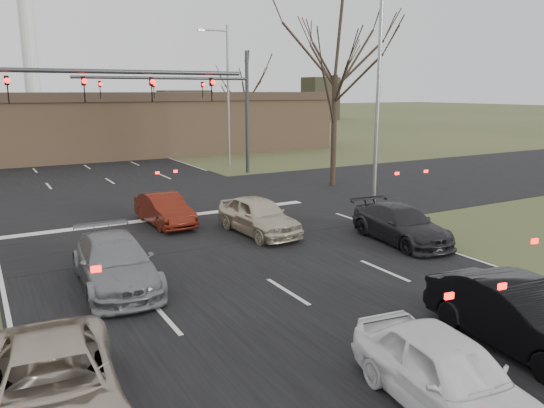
{
  "coord_description": "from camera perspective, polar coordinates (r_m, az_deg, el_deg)",
  "views": [
    {
      "loc": [
        -7.22,
        -8.8,
        5.49
      ],
      "look_at": [
        0.79,
        5.26,
        2.0
      ],
      "focal_mm": 35.0,
      "sensor_mm": 36.0,
      "label": 1
    }
  ],
  "objects": [
    {
      "name": "ground",
      "position": [
        12.64,
        8.98,
        -13.74
      ],
      "size": [
        360.0,
        360.0,
        0.0
      ],
      "primitive_type": "plane",
      "color": "#434B28",
      "rests_on": "ground"
    },
    {
      "name": "road_main",
      "position": [
        69.39,
        -23.78,
        6.61
      ],
      "size": [
        14.0,
        300.0,
        0.02
      ],
      "primitive_type": "cube",
      "color": "black",
      "rests_on": "ground"
    },
    {
      "name": "road_cross",
      "position": [
        25.47,
        -12.5,
        -0.54
      ],
      "size": [
        200.0,
        14.0,
        0.02
      ],
      "primitive_type": "cube",
      "color": "black",
      "rests_on": "ground"
    },
    {
      "name": "building",
      "position": [
        47.78,
        -18.69,
        8.14
      ],
      "size": [
        42.4,
        10.4,
        5.3
      ],
      "color": "#8F6B4D",
      "rests_on": "ground"
    },
    {
      "name": "mast_arm_near",
      "position": [
        21.89,
        -24.86,
        9.97
      ],
      "size": [
        12.12,
        0.24,
        8.0
      ],
      "color": "#383A3D",
      "rests_on": "ground"
    },
    {
      "name": "mast_arm_far",
      "position": [
        34.51,
        -6.96,
        11.29
      ],
      "size": [
        11.12,
        0.24,
        8.0
      ],
      "color": "#383A3D",
      "rests_on": "ground"
    },
    {
      "name": "streetlight_right_near",
      "position": [
        24.71,
        11.05,
        12.17
      ],
      "size": [
        2.34,
        0.25,
        10.0
      ],
      "color": "gray",
      "rests_on": "ground"
    },
    {
      "name": "streetlight_right_far",
      "position": [
        39.44,
        -4.99,
        12.26
      ],
      "size": [
        2.34,
        0.25,
        10.0
      ],
      "color": "gray",
      "rests_on": "ground"
    },
    {
      "name": "tree_right_near",
      "position": [
        30.96,
        6.94,
        18.4
      ],
      "size": [
        6.9,
        6.9,
        11.5
      ],
      "color": "black",
      "rests_on": "ground"
    },
    {
      "name": "tree_right_far",
      "position": [
        49.14,
        -2.86,
        13.85
      ],
      "size": [
        5.4,
        5.4,
        9.0
      ],
      "color": "black",
      "rests_on": "ground"
    },
    {
      "name": "car_silver_suv",
      "position": [
        10.01,
        -22.56,
        -17.7
      ],
      "size": [
        2.64,
        4.93,
        1.31
      ],
      "primitive_type": "imported",
      "rotation": [
        0.0,
        0.0,
        -0.1
      ],
      "color": "#B5A792",
      "rests_on": "ground"
    },
    {
      "name": "car_white_sedan",
      "position": [
        10.02,
        18.37,
        -17.0
      ],
      "size": [
        2.17,
        4.32,
        1.41
      ],
      "primitive_type": "imported",
      "rotation": [
        0.0,
        0.0,
        -0.13
      ],
      "color": "white",
      "rests_on": "ground"
    },
    {
      "name": "car_black_hatch",
      "position": [
        12.75,
        25.25,
        -10.9
      ],
      "size": [
        2.07,
        4.66,
        1.49
      ],
      "primitive_type": "imported",
      "rotation": [
        0.0,
        0.0,
        -0.11
      ],
      "color": "black",
      "rests_on": "ground"
    },
    {
      "name": "car_charcoal_sedan",
      "position": [
        20.03,
        13.71,
        -2.13
      ],
      "size": [
        2.32,
        4.74,
        1.33
      ],
      "primitive_type": "imported",
      "rotation": [
        0.0,
        0.0,
        -0.1
      ],
      "color": "black",
      "rests_on": "ground"
    },
    {
      "name": "car_grey_ahead",
      "position": [
        15.72,
        -16.51,
        -6.06
      ],
      "size": [
        2.27,
        4.99,
        1.42
      ],
      "primitive_type": "imported",
      "rotation": [
        0.0,
        0.0,
        -0.06
      ],
      "color": "gray",
      "rests_on": "ground"
    },
    {
      "name": "car_red_ahead",
      "position": [
        22.39,
        -11.49,
        -0.58
      ],
      "size": [
        1.51,
        3.96,
        1.29
      ],
      "primitive_type": "imported",
      "rotation": [
        0.0,
        0.0,
        0.04
      ],
      "color": "#55160C",
      "rests_on": "ground"
    },
    {
      "name": "car_silver_ahead",
      "position": [
        20.51,
        -1.48,
        -1.25
      ],
      "size": [
        1.91,
        4.37,
        1.47
      ],
      "primitive_type": "imported",
      "rotation": [
        0.0,
        0.0,
        0.04
      ],
      "color": "beige",
      "rests_on": "ground"
    }
  ]
}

